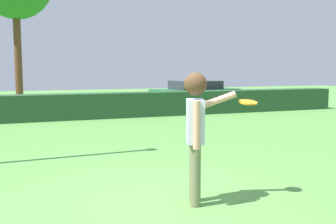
% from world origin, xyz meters
% --- Properties ---
extents(ground_plane, '(60.00, 60.00, 0.00)m').
position_xyz_m(ground_plane, '(0.00, 0.00, 0.00)').
color(ground_plane, '#579444').
extents(person, '(0.82, 0.54, 1.77)m').
position_xyz_m(person, '(0.43, -0.23, 1.10)').
color(person, '#716F50').
rests_on(person, ground).
extents(frisbee, '(0.26, 0.26, 0.07)m').
position_xyz_m(frisbee, '(1.23, -0.23, 1.36)').
color(frisbee, orange).
extents(hedge_row, '(23.02, 0.90, 0.92)m').
position_xyz_m(hedge_row, '(0.00, 9.62, 0.46)').
color(hedge_row, '#254A29').
rests_on(hedge_row, ground).
extents(parked_car_green, '(4.38, 2.24, 1.25)m').
position_xyz_m(parked_car_green, '(6.38, 12.47, 0.69)').
color(parked_car_green, '#1E6633').
rests_on(parked_car_green, ground).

